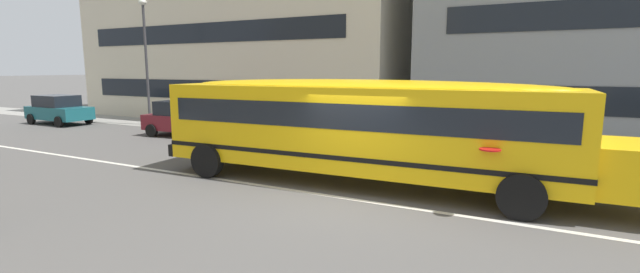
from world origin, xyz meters
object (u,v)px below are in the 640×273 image
at_px(parked_car_maroon_end_of_row, 185,118).
at_px(school_bus, 365,123).
at_px(parked_car_teal_mid_block, 59,109).
at_px(street_lamp, 145,47).

bearing_deg(parked_car_maroon_end_of_row, school_bus, -24.13).
distance_m(parked_car_maroon_end_of_row, parked_car_teal_mid_block, 9.62).
relative_size(school_bus, parked_car_maroon_end_of_row, 3.21).
bearing_deg(parked_car_teal_mid_block, school_bus, -10.70).
bearing_deg(school_bus, street_lamp, 156.04).
bearing_deg(school_bus, parked_car_maroon_end_of_row, 156.99).
distance_m(school_bus, street_lamp, 16.69).
distance_m(school_bus, parked_car_teal_mid_block, 20.56).
height_order(school_bus, street_lamp, street_lamp).
distance_m(parked_car_maroon_end_of_row, street_lamp, 6.27).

